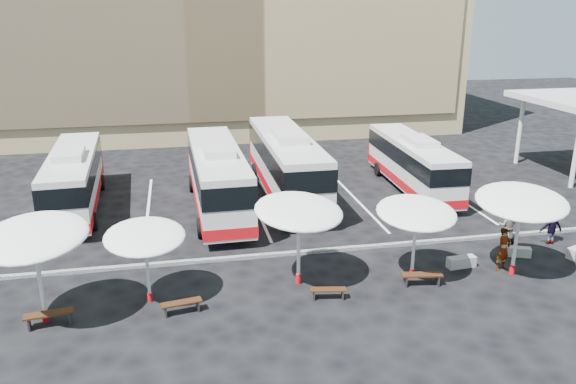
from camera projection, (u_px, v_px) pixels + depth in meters
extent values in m
plane|color=black|center=(279.00, 260.00, 25.08)|extent=(120.00, 120.00, 0.00)
cylinder|color=silver|center=(576.00, 150.00, 34.62)|extent=(0.30, 0.30, 4.80)
cylinder|color=silver|center=(520.00, 131.00, 40.21)|extent=(0.30, 0.30, 4.80)
cube|color=black|center=(277.00, 254.00, 25.52)|extent=(34.00, 0.25, 0.15)
cube|color=white|center=(34.00, 217.00, 30.28)|extent=(0.15, 12.00, 0.01)
cube|color=white|center=(148.00, 210.00, 31.41)|extent=(0.15, 12.00, 0.01)
cube|color=white|center=(254.00, 203.00, 32.54)|extent=(0.15, 12.00, 0.01)
cube|color=white|center=(353.00, 196.00, 33.66)|extent=(0.15, 12.00, 0.01)
cube|color=white|center=(446.00, 190.00, 34.79)|extent=(0.15, 12.00, 0.01)
cube|color=silver|center=(74.00, 178.00, 31.13)|extent=(2.90, 11.18, 2.77)
cube|color=black|center=(73.00, 168.00, 30.96)|extent=(2.96, 11.24, 1.01)
cube|color=#B80D14|center=(76.00, 195.00, 31.44)|extent=(2.96, 11.24, 0.51)
cube|color=#B80D14|center=(84.00, 164.00, 36.44)|extent=(2.37, 0.31, 1.29)
cube|color=silver|center=(69.00, 154.00, 29.79)|extent=(1.62, 2.84, 0.37)
cylinder|color=black|center=(62.00, 185.00, 34.24)|extent=(0.37, 0.94, 0.92)
cylinder|color=black|center=(102.00, 182.00, 34.79)|extent=(0.37, 0.94, 0.92)
cylinder|color=black|center=(45.00, 226.00, 27.87)|extent=(0.37, 0.94, 0.92)
cylinder|color=black|center=(94.00, 221.00, 28.42)|extent=(0.37, 0.94, 0.92)
cube|color=silver|center=(217.00, 175.00, 31.01)|extent=(2.73, 12.07, 3.01)
cube|color=black|center=(217.00, 165.00, 30.82)|extent=(2.79, 12.14, 1.10)
cube|color=#B80D14|center=(218.00, 194.00, 31.35)|extent=(2.79, 12.14, 0.55)
cube|color=#B80D14|center=(209.00, 161.00, 36.82)|extent=(2.57, 0.25, 1.40)
cube|color=silver|center=(218.00, 150.00, 29.55)|extent=(1.66, 3.04, 0.40)
cylinder|color=black|center=(192.00, 183.00, 34.46)|extent=(0.37, 1.01, 1.00)
cylinder|color=black|center=(233.00, 181.00, 34.97)|extent=(0.37, 1.01, 1.00)
cylinder|color=black|center=(201.00, 228.00, 27.48)|extent=(0.37, 1.01, 1.00)
cylinder|color=black|center=(251.00, 224.00, 27.99)|extent=(0.37, 1.01, 1.00)
cube|color=silver|center=(286.00, 162.00, 33.29)|extent=(2.69, 12.68, 3.17)
cube|color=black|center=(286.00, 152.00, 33.10)|extent=(2.76, 12.75, 1.16)
cube|color=#B80D14|center=(286.00, 181.00, 33.65)|extent=(2.76, 12.75, 0.58)
cube|color=#B80D14|center=(269.00, 150.00, 39.45)|extent=(2.70, 0.22, 1.48)
cube|color=silver|center=(290.00, 136.00, 31.75)|extent=(1.70, 3.17, 0.42)
cylinder|color=black|center=(256.00, 171.00, 36.97)|extent=(0.37, 1.06, 1.06)
cylinder|color=black|center=(295.00, 169.00, 37.46)|extent=(0.37, 1.06, 1.06)
cylinder|color=black|center=(277.00, 212.00, 29.59)|extent=(0.37, 1.06, 1.06)
cylinder|color=black|center=(325.00, 208.00, 30.07)|extent=(0.37, 1.06, 1.06)
cube|color=silver|center=(412.00, 162.00, 34.56)|extent=(2.64, 10.79, 2.68)
cube|color=black|center=(413.00, 153.00, 34.40)|extent=(2.69, 10.85, 0.98)
cube|color=#B80D14|center=(411.00, 177.00, 34.87)|extent=(2.69, 10.85, 0.49)
cube|color=#B80D14|center=(384.00, 152.00, 39.80)|extent=(2.29, 0.27, 1.25)
cube|color=silver|center=(420.00, 141.00, 33.25)|extent=(1.53, 2.73, 0.36)
cylinder|color=black|center=(378.00, 169.00, 37.73)|extent=(0.35, 0.90, 0.89)
cylinder|color=black|center=(410.00, 168.00, 38.07)|extent=(0.35, 0.90, 0.89)
cylinder|color=black|center=(415.00, 201.00, 31.44)|extent=(0.35, 0.90, 0.89)
cylinder|color=black|center=(453.00, 199.00, 31.78)|extent=(0.35, 0.90, 0.89)
cylinder|color=silver|center=(40.00, 281.00, 19.68)|extent=(0.18, 0.18, 3.24)
cylinder|color=#B80D14|center=(46.00, 316.00, 20.12)|extent=(0.28, 0.28, 0.43)
ellipsoid|color=white|center=(33.00, 237.00, 19.16)|extent=(4.35, 4.39, 1.11)
cylinder|color=silver|center=(148.00, 270.00, 21.18)|extent=(0.14, 0.14, 2.65)
cylinder|color=#B80D14|center=(150.00, 297.00, 21.54)|extent=(0.22, 0.22, 0.35)
ellipsoid|color=white|center=(145.00, 236.00, 20.76)|extent=(3.43, 3.47, 0.91)
cylinder|color=silver|center=(299.00, 248.00, 22.52)|extent=(0.19, 0.19, 3.10)
cylinder|color=#B80D14|center=(298.00, 279.00, 22.94)|extent=(0.30, 0.30, 0.41)
ellipsoid|color=white|center=(299.00, 211.00, 22.02)|extent=(4.67, 4.69, 1.06)
cylinder|color=silver|center=(414.00, 246.00, 23.05)|extent=(0.14, 0.14, 2.86)
cylinder|color=#B80D14|center=(412.00, 273.00, 23.43)|extent=(0.22, 0.22, 0.38)
ellipsoid|color=white|center=(416.00, 212.00, 22.59)|extent=(3.33, 3.37, 0.98)
cylinder|color=silver|center=(516.00, 239.00, 23.29)|extent=(0.19, 0.19, 3.22)
cylinder|color=#B80D14|center=(512.00, 270.00, 23.72)|extent=(0.30, 0.30, 0.43)
ellipsoid|color=white|center=(521.00, 201.00, 22.77)|extent=(4.71, 4.74, 1.10)
cube|color=black|center=(49.00, 314.00, 19.77)|extent=(1.72, 0.69, 0.07)
cube|color=black|center=(29.00, 324.00, 19.63)|extent=(0.13, 0.43, 0.45)
cube|color=black|center=(70.00, 317.00, 20.07)|extent=(0.13, 0.43, 0.45)
cube|color=black|center=(181.00, 303.00, 20.62)|extent=(1.54, 0.65, 0.06)
cube|color=black|center=(165.00, 311.00, 20.48)|extent=(0.12, 0.38, 0.40)
cube|color=black|center=(198.00, 305.00, 20.90)|extent=(0.12, 0.38, 0.40)
cube|color=black|center=(328.00, 289.00, 21.65)|extent=(1.43, 0.60, 0.06)
cube|color=black|center=(314.00, 295.00, 21.70)|extent=(0.11, 0.36, 0.37)
cube|color=black|center=(342.00, 294.00, 21.73)|extent=(0.11, 0.36, 0.37)
cube|color=black|center=(422.00, 275.00, 22.70)|extent=(1.70, 0.68, 0.07)
cube|color=black|center=(405.00, 281.00, 22.75)|extent=(0.13, 0.42, 0.44)
cube|color=black|center=(437.00, 280.00, 22.80)|extent=(0.13, 0.42, 0.44)
cube|color=gray|center=(461.00, 262.00, 24.37)|extent=(1.30, 0.53, 0.48)
cube|color=gray|center=(518.00, 252.00, 25.48)|extent=(1.19, 0.78, 0.43)
imported|color=black|center=(503.00, 249.00, 23.95)|extent=(0.79, 0.63, 1.89)
imported|color=black|center=(508.00, 226.00, 26.78)|extent=(1.04, 0.97, 1.70)
imported|color=black|center=(551.00, 226.00, 26.66)|extent=(1.18, 0.76, 1.73)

